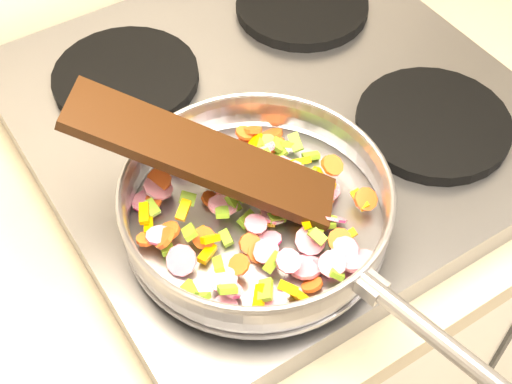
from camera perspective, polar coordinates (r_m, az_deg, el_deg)
cooktop at (r=0.93m, az=1.49°, el=6.15°), size 0.60×0.60×0.04m
grate_fl at (r=0.78m, az=-1.35°, el=-2.46°), size 0.19×0.19×0.02m
grate_fr at (r=0.90m, az=13.98°, el=5.35°), size 0.19×0.19×0.02m
grate_bl at (r=0.95m, az=-10.38°, el=9.04°), size 0.19×0.19×0.02m
grate_br at (r=1.06m, az=3.70°, el=14.65°), size 0.19×0.19×0.02m
saute_pan at (r=0.74m, az=0.14°, el=-1.03°), size 0.33×0.49×0.06m
vegetable_heap at (r=0.75m, az=0.31°, el=-1.37°), size 0.25×0.26×0.05m
wooden_spatula at (r=0.73m, az=-4.23°, el=2.91°), size 0.25×0.23×0.12m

